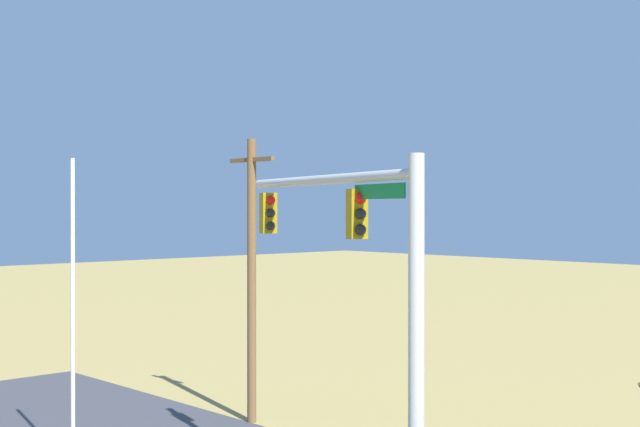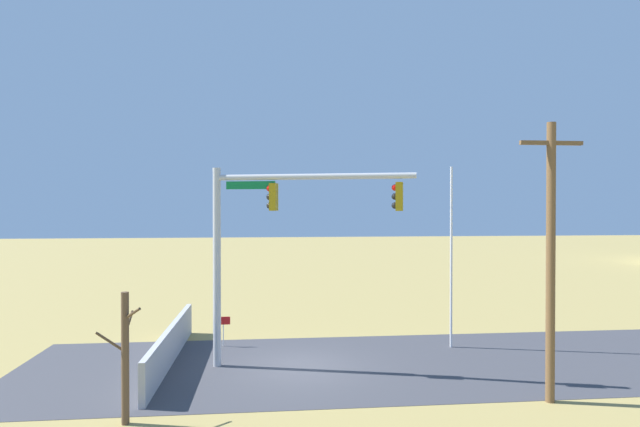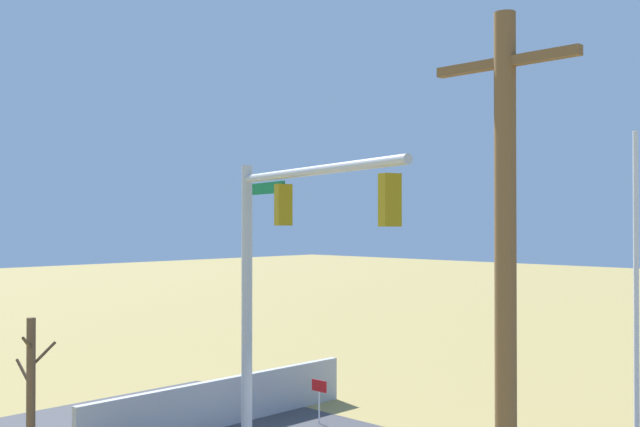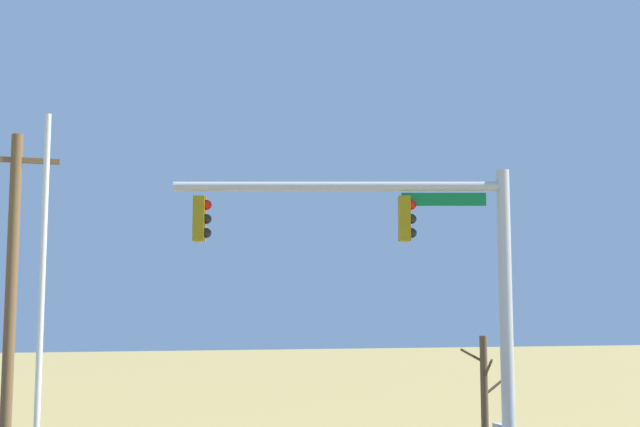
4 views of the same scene
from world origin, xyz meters
TOP-DOWN VIEW (x-y plane):
  - signal_mast at (1.20, 0.18)m, footprint 6.89×2.25m
  - flagpole at (-6.28, -1.93)m, footprint 0.10×0.10m
  - utility_pole at (-7.09, 4.08)m, footprint 1.90×0.26m

SIDE VIEW (x-z plane):
  - flagpole at x=-6.28m, z-range 0.00..7.35m
  - utility_pole at x=-7.09m, z-range 0.16..8.34m
  - signal_mast at x=1.20m, z-range 1.40..8.51m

